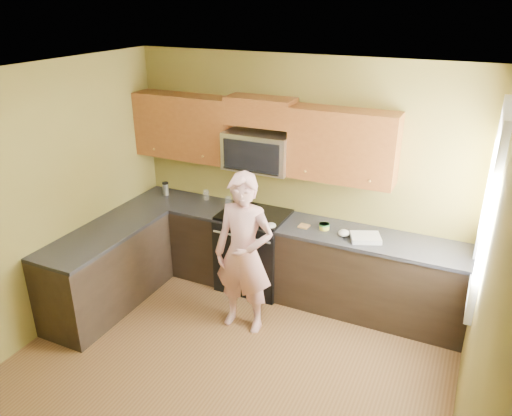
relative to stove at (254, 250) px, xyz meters
The scene contains 25 objects.
floor 1.79m from the stove, 76.57° to the right, with size 4.00×4.00×0.00m, color brown.
ceiling 2.81m from the stove, 76.57° to the right, with size 4.00×4.00×0.00m, color white.
wall_back 1.02m from the stove, 39.09° to the left, with size 4.00×4.00×0.00m, color olive.
wall_left 2.48m from the stove, 133.69° to the right, with size 4.00×4.00×0.00m, color olive.
wall_right 3.05m from the stove, 34.91° to the right, with size 4.00×4.00×0.00m, color olive.
cabinet_back_run 0.40m from the stove, ahead, with size 4.00×0.60×0.88m, color black.
cabinet_left_run 1.69m from the stove, 140.41° to the right, with size 0.60×1.60×0.88m, color black.
countertop_back 0.58m from the stove, ahead, with size 4.00×0.62×0.04m, color black.
countertop_left 1.73m from the stove, 140.19° to the right, with size 0.62×1.60×0.04m, color black.
stove is the anchor object (origin of this frame).
microwave 0.98m from the stove, 90.00° to the left, with size 0.76×0.40×0.42m, color silver, non-canonical shape.
upper_cab_left 1.40m from the stove, behind, with size 1.22×0.33×0.75m, color brown, non-canonical shape.
upper_cab_right 1.36m from the stove, ahead, with size 1.12×0.33×0.75m, color brown, non-canonical shape.
upper_cab_over_mw 1.63m from the stove, 90.00° to the left, with size 0.76×0.33×0.30m, color brown.
window 2.70m from the stove, 11.29° to the right, with size 0.06×1.06×1.66m, color white, non-canonical shape.
woman 0.89m from the stove, 72.00° to the right, with size 0.62×0.41×1.71m, color #D86C70.
frying_pan 0.50m from the stove, 127.92° to the right, with size 0.29×0.51×0.07m, color black, non-canonical shape.
butter_tub 0.95m from the stove, ahead, with size 0.11×0.11×0.08m, color yellow, non-canonical shape.
toast_slice 0.77m from the stove, ahead, with size 0.11×0.11×0.01m, color #B27F47.
napkin_a 0.61m from the stove, 36.06° to the right, with size 0.11×0.12×0.06m, color silver.
napkin_b 1.18m from the stove, ahead, with size 0.12×0.13×0.07m, color silver.
dish_towel 1.39m from the stove, ahead, with size 0.30×0.24×0.05m, color silver.
travel_mug 1.37m from the stove, behind, with size 0.08×0.08×0.17m, color silver, non-canonical shape.
glass_a 0.92m from the stove, 165.37° to the left, with size 0.07×0.07×0.12m, color silver.
glass_c 0.65m from the stove, 163.69° to the left, with size 0.07×0.07×0.12m, color silver.
Camera 1 is at (1.82, -3.01, 3.25)m, focal length 34.68 mm.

